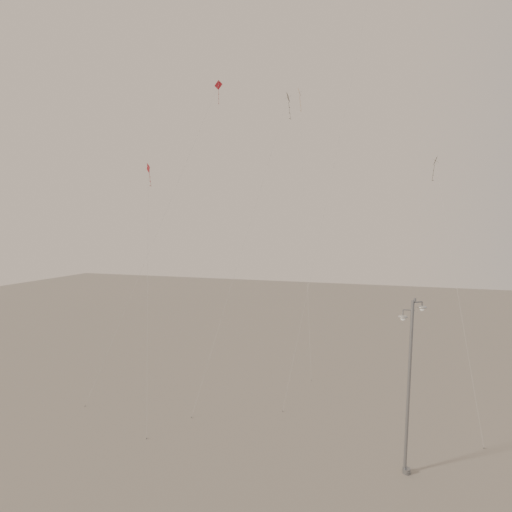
% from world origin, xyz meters
% --- Properties ---
extents(ground, '(160.00, 160.00, 0.00)m').
position_xyz_m(ground, '(0.00, 0.00, 0.00)').
color(ground, gray).
rests_on(ground, ground).
extents(street_lamp, '(1.52, 0.81, 10.16)m').
position_xyz_m(street_lamp, '(9.73, 1.16, 5.41)').
color(street_lamp, gray).
rests_on(street_lamp, ground).
extents(kite_0, '(5.32, 16.30, 29.92)m').
position_xyz_m(kite_0, '(-10.11, 15.32, 23.29)').
color(kite_0, maroon).
rests_on(kite_0, ground).
extents(kite_1, '(5.29, 9.82, 25.97)m').
position_xyz_m(kite_1, '(-1.07, 10.91, 20.22)').
color(kite_1, '#2D2926').
rests_on(kite_1, ground).
extents(kite_2, '(6.49, 12.80, 39.94)m').
position_xyz_m(kite_2, '(6.04, 16.75, 32.54)').
color(kite_2, '#984D19').
rests_on(kite_2, ground).
extents(kite_3, '(4.34, 7.38, 19.39)m').
position_xyz_m(kite_3, '(-9.73, 5.49, 14.94)').
color(kite_3, maroon).
rests_on(kite_3, ground).
extents(kite_4, '(2.69, 8.80, 19.92)m').
position_xyz_m(kite_4, '(12.63, 11.93, 15.41)').
color(kite_4, '#2D2926').
rests_on(kite_4, ground).
extents(kite_5, '(4.12, 13.44, 30.82)m').
position_xyz_m(kite_5, '(-0.94, 23.54, 24.04)').
color(kite_5, '#984D19').
rests_on(kite_5, ground).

